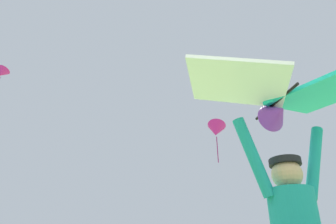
% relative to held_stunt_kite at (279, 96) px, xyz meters
% --- Properties ---
extents(held_stunt_kite, '(1.70, 0.99, 0.39)m').
position_rel_held_stunt_kite_xyz_m(held_stunt_kite, '(0.00, 0.00, 0.00)').
color(held_stunt_kite, black).
extents(distant_kite_magenta_mid_left, '(1.22, 1.14, 2.02)m').
position_rel_held_stunt_kite_xyz_m(distant_kite_magenta_mid_left, '(-4.97, 19.49, 10.89)').
color(distant_kite_magenta_mid_left, '#DB2393').
extents(distant_kite_magenta_high_left, '(1.51, 1.53, 2.53)m').
position_rel_held_stunt_kite_xyz_m(distant_kite_magenta_high_left, '(7.26, 12.90, 6.10)').
color(distant_kite_magenta_high_left, '#DB2393').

